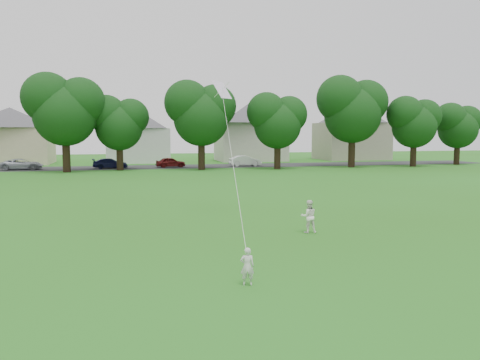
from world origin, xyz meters
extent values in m
plane|color=#286216|center=(0.00, 0.00, 0.00)|extent=(160.00, 160.00, 0.00)
cube|color=#2D2D30|center=(0.00, 42.00, 0.01)|extent=(90.00, 7.00, 0.01)
imported|color=silver|center=(1.39, -2.43, 0.50)|extent=(0.40, 0.31, 1.00)
imported|color=white|center=(5.39, 3.26, 0.65)|extent=(0.70, 0.58, 1.31)
plane|color=white|center=(2.92, 8.34, 6.02)|extent=(1.22, 1.17, 0.87)
cylinder|color=white|center=(2.16, 2.96, 3.37)|extent=(0.01, 0.01, 12.09)
cylinder|color=black|center=(-7.54, 36.70, 1.95)|extent=(0.77, 0.77, 3.91)
cylinder|color=black|center=(-2.26, 37.97, 1.56)|extent=(0.71, 0.71, 3.11)
cylinder|color=black|center=(6.40, 36.71, 1.88)|extent=(0.76, 0.76, 3.76)
cylinder|color=black|center=(14.79, 35.78, 1.64)|extent=(0.72, 0.72, 3.29)
cylinder|color=black|center=(24.23, 36.54, 2.07)|extent=(0.79, 0.79, 4.14)
cylinder|color=black|center=(31.93, 35.77, 1.63)|extent=(0.72, 0.72, 3.26)
cylinder|color=black|center=(39.28, 37.36, 1.52)|extent=(0.70, 0.70, 3.03)
imported|color=#9E9FAC|center=(-12.64, 41.00, 0.61)|extent=(4.40, 2.13, 1.21)
imported|color=#161844|center=(-3.39, 41.00, 0.57)|extent=(4.04, 2.01, 1.13)
imported|color=maroon|center=(3.44, 41.00, 0.60)|extent=(3.55, 1.70, 1.17)
imported|color=silver|center=(12.40, 41.00, 0.64)|extent=(3.86, 1.39, 1.27)
cube|color=beige|center=(-16.00, 52.00, 2.35)|extent=(9.80, 7.35, 4.70)
pyramid|color=#4C4A4F|center=(-16.00, 52.00, 7.29)|extent=(14.13, 14.13, 2.59)
cube|color=white|center=(0.00, 52.00, 2.32)|extent=(8.25, 7.25, 4.63)
pyramid|color=#4C4A4F|center=(0.00, 52.00, 7.18)|extent=(11.89, 11.89, 2.55)
cube|color=beige|center=(16.00, 52.00, 2.73)|extent=(9.43, 7.28, 5.45)
pyramid|color=#4C4A4F|center=(16.00, 52.00, 8.45)|extent=(13.61, 13.61, 3.00)
cube|color=#A79E8A|center=(32.00, 52.00, 2.78)|extent=(9.79, 7.61, 5.57)
pyramid|color=#4C4A4F|center=(32.00, 52.00, 8.63)|extent=(14.12, 14.12, 3.06)
camera|label=1|loc=(-1.58, -13.85, 3.92)|focal=35.00mm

